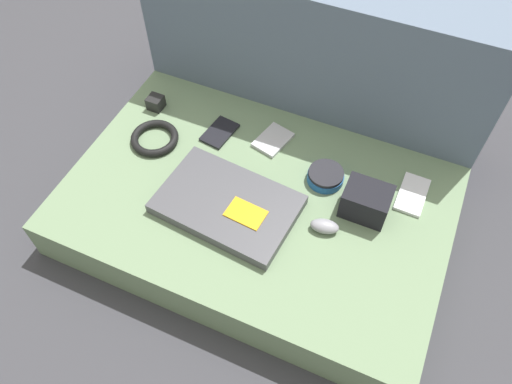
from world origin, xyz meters
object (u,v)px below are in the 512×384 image
phone_small (273,140)px  speaker_puck (326,176)px  computer_mouse (325,226)px  camera_pouch (366,201)px  phone_silver (220,132)px  phone_black (412,194)px  charger_brick (156,103)px  laptop (228,204)px

phone_small → speaker_puck: bearing=-7.5°
computer_mouse → camera_pouch: bearing=41.3°
camera_pouch → phone_silver: bearing=168.6°
speaker_puck → camera_pouch: camera_pouch is taller
phone_black → camera_pouch: camera_pouch is taller
computer_mouse → charger_brick: bearing=150.3°
computer_mouse → speaker_puck: (-0.05, 0.14, 0.00)m
computer_mouse → camera_pouch: (0.07, 0.09, 0.02)m
speaker_puck → laptop: bearing=-136.8°
phone_small → phone_black: bearing=10.0°
computer_mouse → laptop: bearing=177.6°
phone_small → camera_pouch: (0.28, -0.12, 0.03)m
phone_small → laptop: bearing=-79.9°
phone_black → laptop: bearing=-150.6°
charger_brick → laptop: bearing=-34.3°
speaker_puck → phone_silver: bearing=173.7°
phone_silver → camera_pouch: 0.44m
laptop → phone_silver: laptop is taller
speaker_puck → charger_brick: size_ratio=2.24×
laptop → phone_small: size_ratio=2.98×
laptop → computer_mouse: (0.23, 0.03, 0.00)m
computer_mouse → phone_small: computer_mouse is taller
phone_black → phone_silver: bearing=-178.4°
phone_silver → phone_small: 0.15m
laptop → speaker_puck: 0.26m
phone_small → charger_brick: 0.35m
computer_mouse → phone_silver: 0.40m
phone_silver → phone_small: (0.14, 0.03, 0.00)m
computer_mouse → phone_black: (0.16, 0.18, -0.01)m
laptop → phone_small: (0.02, 0.24, -0.01)m
phone_small → charger_brick: size_ratio=2.82×
laptop → speaker_puck: bearing=48.4°
camera_pouch → charger_brick: 0.64m
laptop → camera_pouch: bearing=27.5°
phone_silver → phone_small: size_ratio=0.95×
phone_black → charger_brick: size_ratio=2.94×
phone_small → charger_brick: bearing=-163.5°
phone_silver → charger_brick: (-0.21, 0.02, 0.01)m
phone_silver → speaker_puck: bearing=1.7°
phone_small → camera_pouch: 0.31m
speaker_puck → phone_small: (-0.17, 0.07, -0.01)m
speaker_puck → phone_small: bearing=158.5°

